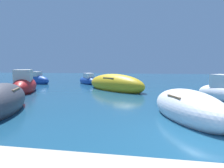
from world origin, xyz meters
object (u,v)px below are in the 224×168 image
moored_boat_4 (188,109)px  moored_boat_6 (25,85)px  moored_boat_2 (0,102)px  moored_boat_3 (115,84)px  moored_boat_1 (38,80)px  moored_boat_8 (88,80)px

moored_boat_4 → moored_boat_6: 12.28m
moored_boat_2 → moored_boat_3: moored_boat_3 is taller
moored_boat_1 → moored_boat_4: (13.25, -11.79, 0.02)m
moored_boat_6 → moored_boat_2: bearing=-178.9°
moored_boat_4 → moored_boat_1: bearing=-154.1°
moored_boat_2 → moored_boat_3: size_ratio=0.89×
moored_boat_4 → moored_boat_8: (-7.77, 12.56, -0.05)m
moored_boat_4 → moored_boat_6: bearing=-140.7°
moored_boat_1 → moored_boat_8: bearing=28.9°
moored_boat_1 → moored_boat_2: bearing=-45.2°
moored_boat_3 → moored_boat_2: bearing=-77.8°
moored_boat_2 → moored_boat_8: size_ratio=1.53×
moored_boat_6 → moored_boat_8: moored_boat_6 is taller
moored_boat_2 → moored_boat_6: (-2.84, 5.93, 0.05)m
moored_boat_2 → moored_boat_8: 12.68m
moored_boat_8 → moored_boat_3: bearing=178.0°
moored_boat_2 → moored_boat_8: moored_boat_2 is taller
moored_boat_6 → moored_boat_8: (3.05, 6.74, -0.15)m
moored_boat_4 → moored_boat_8: moored_boat_8 is taller
moored_boat_3 → moored_boat_8: size_ratio=1.73×
moored_boat_3 → moored_boat_4: (3.99, -7.83, -0.07)m
moored_boat_8 → moored_boat_4: bearing=171.2°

